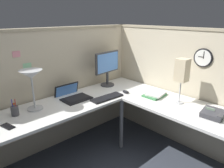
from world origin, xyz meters
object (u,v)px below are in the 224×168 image
desk_lamp_paper (182,71)px  book_stack (155,94)px  cell_phone (8,126)px  office_phone (213,114)px  computer_mouse (126,92)px  laptop (72,95)px  monitor (107,66)px  pen_cup (15,111)px  wall_clock (203,58)px  desk_lamp_dome (31,78)px  keyboard (107,98)px

desk_lamp_paper → book_stack: bearing=94.0°
cell_phone → office_phone: (1.59, -1.23, 0.03)m
office_phone → desk_lamp_paper: (0.09, 0.43, 0.35)m
office_phone → computer_mouse: bearing=97.1°
laptop → computer_mouse: bearing=-30.6°
monitor → pen_cup: size_ratio=2.78×
pen_cup → wall_clock: bearing=-30.7°
laptop → desk_lamp_paper: 1.36m
computer_mouse → desk_lamp_paper: size_ratio=0.20×
monitor → office_phone: size_ratio=2.31×
book_stack → wall_clock: bearing=-53.7°
office_phone → desk_lamp_dome: bearing=130.9°
laptop → keyboard: size_ratio=0.89×
desk_lamp_dome → desk_lamp_paper: 1.65m
computer_mouse → wall_clock: bearing=-56.0°
laptop → keyboard: (0.30, -0.33, -0.01)m
desk_lamp_dome → desk_lamp_paper: size_ratio=0.84×
computer_mouse → wall_clock: 1.03m
wall_clock → desk_lamp_dome: bearing=145.9°
pen_cup → book_stack: 1.65m
computer_mouse → desk_lamp_dome: (-1.10, 0.34, 0.35)m
book_stack → desk_lamp_paper: 0.49m
pen_cup → cell_phone: bearing=-125.9°
keyboard → wall_clock: (0.81, -0.78, 0.51)m
desk_lamp_paper → pen_cup: bearing=147.3°
laptop → desk_lamp_dome: size_ratio=0.86×
book_stack → desk_lamp_paper: desk_lamp_paper is taller
laptop → keyboard: 0.45m
pen_cup → book_stack: bearing=-23.6°
wall_clock → desk_lamp_paper: bearing=161.5°
monitor → desk_lamp_paper: desk_lamp_paper is taller
computer_mouse → pen_cup: pen_cup is taller
monitor → keyboard: size_ratio=1.16×
keyboard → book_stack: (0.51, -0.36, 0.01)m
laptop → book_stack: laptop is taller
desk_lamp_dome → wall_clock: size_ratio=2.02×
computer_mouse → pen_cup: bearing=165.9°
office_phone → book_stack: bearing=85.3°
computer_mouse → desk_lamp_paper: (0.22, -0.65, 0.37)m
pen_cup → book_stack: (1.51, -0.66, -0.03)m
keyboard → wall_clock: bearing=-41.7°
desk_lamp_dome → office_phone: desk_lamp_dome is taller
pen_cup → book_stack: pen_cup is taller
cell_phone → computer_mouse: bearing=-20.1°
desk_lamp_dome → cell_phone: size_ratio=3.09×
book_stack → desk_lamp_paper: bearing=-86.0°
computer_mouse → desk_lamp_paper: 0.78m
computer_mouse → desk_lamp_dome: size_ratio=0.23×
monitor → wall_clock: (0.47, -1.15, 0.22)m
keyboard → computer_mouse: size_ratio=4.13×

